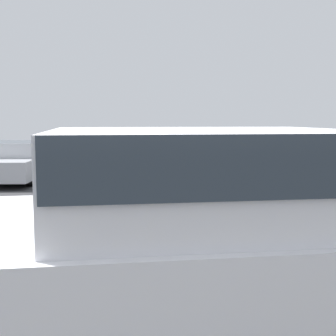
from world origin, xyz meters
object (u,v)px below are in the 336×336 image
parked_sedan_a (16,159)px  parked_sedan_b (105,159)px  pickup_truck (245,263)px  parked_sedan_c (190,157)px  parked_sedan_d (266,155)px

parked_sedan_a → parked_sedan_b: 2.70m
pickup_truck → parked_sedan_c: pickup_truck is taller
parked_sedan_a → pickup_truck: bearing=23.6°
parked_sedan_a → parked_sedan_b: bearing=91.2°
parked_sedan_a → parked_sedan_d: (7.94, 0.14, 0.04)m
parked_sedan_b → parked_sedan_d: size_ratio=0.96×
parked_sedan_a → parked_sedan_c: parked_sedan_c is taller
parked_sedan_d → parked_sedan_b: bearing=-84.8°
parked_sedan_d → pickup_truck: bearing=-17.9°
parked_sedan_c → parked_sedan_d: 2.51m
parked_sedan_c → parked_sedan_d: bearing=90.3°
parked_sedan_a → parked_sedan_c: (5.43, 0.22, 0.01)m
pickup_truck → parked_sedan_b: bearing=93.5°
pickup_truck → parked_sedan_d: pickup_truck is taller
parked_sedan_a → parked_sedan_d: size_ratio=0.96×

